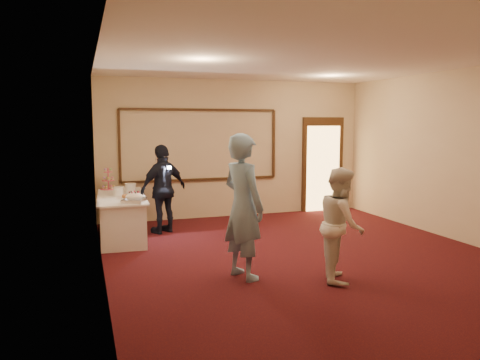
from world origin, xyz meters
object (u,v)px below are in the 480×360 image
at_px(pavlova_tray, 134,198).
at_px(cupcake_stand, 108,181).
at_px(buffet_table, 122,217).
at_px(woman, 341,224).
at_px(plate_stack_b, 130,188).
at_px(tart, 129,196).
at_px(man, 243,206).
at_px(guest, 163,189).
at_px(plate_stack_a, 118,191).

xyz_separation_m(pavlova_tray, cupcake_stand, (-0.31, 1.74, 0.09)).
bearing_deg(buffet_table, woman, -52.14).
bearing_deg(woman, pavlova_tray, 68.96).
distance_m(cupcake_stand, plate_stack_b, 0.70).
distance_m(cupcake_stand, tart, 1.28).
bearing_deg(buffet_table, man, -63.95).
bearing_deg(woman, man, 92.12).
bearing_deg(man, guest, -8.78).
relative_size(pavlova_tray, woman, 0.35).
distance_m(pavlova_tray, woman, 3.44).
distance_m(plate_stack_b, tart, 0.66).
xyz_separation_m(pavlova_tray, plate_stack_b, (0.05, 1.14, 0.01)).
bearing_deg(pavlova_tray, woman, -45.80).
height_order(tart, woman, woman).
height_order(pavlova_tray, tart, pavlova_tray).
xyz_separation_m(plate_stack_a, woman, (2.59, -3.32, -0.10)).
bearing_deg(woman, tart, 64.26).
bearing_deg(guest, buffet_table, -14.64).
height_order(plate_stack_a, woman, woman).
bearing_deg(man, pavlova_tray, 11.83).
xyz_separation_m(plate_stack_a, guest, (0.83, 0.11, -0.01)).
bearing_deg(man, woman, -132.40).
distance_m(tart, guest, 0.83).
distance_m(woman, guest, 3.86).
bearing_deg(woman, buffet_table, 62.62).
bearing_deg(tart, man, -63.06).
distance_m(tart, man, 2.77).
relative_size(pavlova_tray, man, 0.27).
bearing_deg(cupcake_stand, plate_stack_a, -81.86).
height_order(plate_stack_a, guest, guest).
relative_size(cupcake_stand, woman, 0.31).
xyz_separation_m(tart, guest, (0.68, 0.48, 0.04)).
bearing_deg(pavlova_tray, tart, 94.56).
height_order(man, woman, man).
bearing_deg(man, plate_stack_a, 6.59).
distance_m(cupcake_stand, man, 4.01).
bearing_deg(pavlova_tray, buffet_table, 100.25).
distance_m(pavlova_tray, guest, 1.16).
xyz_separation_m(pavlova_tray, woman, (2.40, -2.47, -0.10)).
bearing_deg(pavlova_tray, plate_stack_b, 87.38).
relative_size(plate_stack_a, plate_stack_b, 0.88).
height_order(plate_stack_b, woman, woman).
distance_m(buffet_table, plate_stack_a, 0.46).
distance_m(plate_stack_b, guest, 0.62).
distance_m(buffet_table, plate_stack_b, 0.61).
distance_m(plate_stack_a, tart, 0.40).
bearing_deg(plate_stack_b, woman, -56.98).
xyz_separation_m(pavlova_tray, man, (1.21, -1.97, 0.12)).
bearing_deg(woman, plate_stack_b, 57.78).
relative_size(pavlova_tray, plate_stack_b, 2.51).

